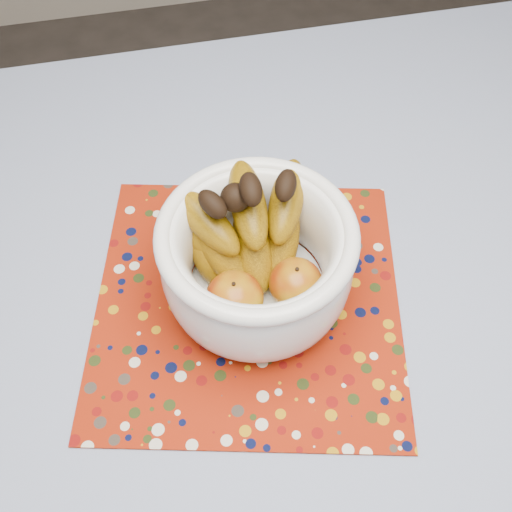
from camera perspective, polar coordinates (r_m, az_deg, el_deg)
The scene contains 4 objects.
table at distance 0.88m, azimuth 2.95°, elevation -10.66°, with size 1.20×1.20×0.75m.
tablecloth at distance 0.81m, azimuth 3.20°, elevation -8.31°, with size 1.32×1.32×0.01m, color slate.
placemat at distance 0.83m, azimuth -0.77°, elevation -4.27°, with size 0.41×0.41×0.00m, color maroon.
fruit_bowl at distance 0.76m, azimuth -0.53°, elevation 0.45°, with size 0.26×0.26×0.20m.
Camera 1 is at (-0.12, -0.34, 1.48)m, focal length 42.00 mm.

